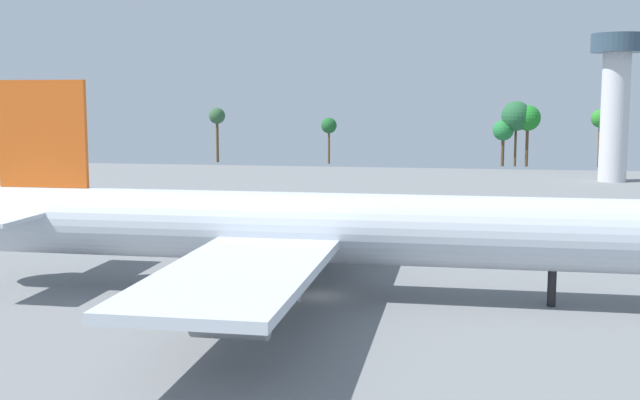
# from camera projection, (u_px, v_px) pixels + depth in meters

# --- Properties ---
(ground_plane) EXTENTS (258.70, 258.70, 0.00)m
(ground_plane) POSITION_uv_depth(u_px,v_px,m) (320.00, 296.00, 67.53)
(ground_plane) COLOR slate
(cargo_airplane) EXTENTS (64.68, 53.59, 18.27)m
(cargo_airplane) POSITION_uv_depth(u_px,v_px,m) (315.00, 229.00, 66.87)
(cargo_airplane) COLOR silver
(cargo_airplane) RESTS_ON ground_plane
(control_tower) EXTENTS (10.47, 10.47, 29.60)m
(control_tower) POSITION_uv_depth(u_px,v_px,m) (616.00, 92.00, 159.73)
(control_tower) COLOR silver
(control_tower) RESTS_ON ground_plane
(tree_line_backdrop) EXTENTS (101.26, 7.31, 16.14)m
(tree_line_backdrop) POSITION_uv_depth(u_px,v_px,m) (486.00, 120.00, 198.04)
(tree_line_backdrop) COLOR #51381E
(tree_line_backdrop) RESTS_ON ground_plane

